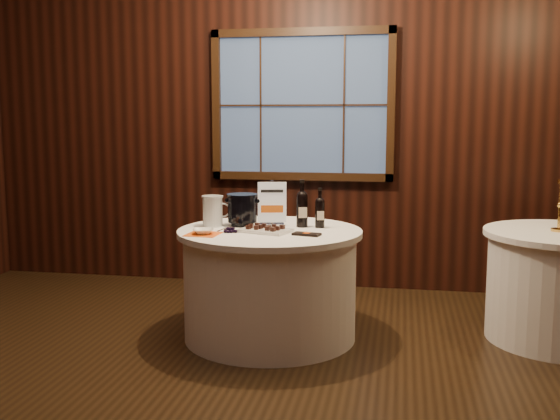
% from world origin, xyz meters
% --- Properties ---
extents(ground, '(6.00, 6.00, 0.00)m').
position_xyz_m(ground, '(0.00, 0.00, 0.00)').
color(ground, black).
rests_on(ground, ground).
extents(back_wall, '(6.00, 0.10, 3.00)m').
position_xyz_m(back_wall, '(0.00, 2.48, 1.54)').
color(back_wall, black).
rests_on(back_wall, ground).
extents(main_table, '(1.28, 1.28, 0.77)m').
position_xyz_m(main_table, '(0.00, 1.00, 0.39)').
color(main_table, white).
rests_on(main_table, ground).
extents(sign_stand, '(0.20, 0.13, 0.33)m').
position_xyz_m(sign_stand, '(-0.02, 1.15, 0.88)').
color(sign_stand, silver).
rests_on(sign_stand, main_table).
extents(port_bottle_left, '(0.08, 0.09, 0.34)m').
position_xyz_m(port_bottle_left, '(0.20, 1.15, 0.92)').
color(port_bottle_left, black).
rests_on(port_bottle_left, main_table).
extents(port_bottle_right, '(0.07, 0.08, 0.28)m').
position_xyz_m(port_bottle_right, '(0.33, 1.15, 0.89)').
color(port_bottle_right, black).
rests_on(port_bottle_right, main_table).
extents(ice_bucket, '(0.22, 0.22, 0.23)m').
position_xyz_m(ice_bucket, '(-0.23, 1.13, 0.89)').
color(ice_bucket, black).
rests_on(ice_bucket, main_table).
extents(chocolate_plate, '(0.39, 0.31, 0.05)m').
position_xyz_m(chocolate_plate, '(-0.01, 0.90, 0.79)').
color(chocolate_plate, white).
rests_on(chocolate_plate, main_table).
extents(chocolate_box, '(0.20, 0.13, 0.02)m').
position_xyz_m(chocolate_box, '(0.28, 0.83, 0.78)').
color(chocolate_box, black).
rests_on(chocolate_box, main_table).
extents(grape_bunch, '(0.15, 0.06, 0.03)m').
position_xyz_m(grape_bunch, '(-0.24, 0.83, 0.79)').
color(grape_bunch, black).
rests_on(grape_bunch, main_table).
extents(glass_pitcher, '(0.20, 0.15, 0.22)m').
position_xyz_m(glass_pitcher, '(-0.43, 1.07, 0.88)').
color(glass_pitcher, silver).
rests_on(glass_pitcher, main_table).
extents(orange_napkin, '(0.23, 0.23, 0.00)m').
position_xyz_m(orange_napkin, '(-0.40, 0.73, 0.77)').
color(orange_napkin, '#E05512').
rests_on(orange_napkin, main_table).
extents(cracker_bowl, '(0.17, 0.17, 0.03)m').
position_xyz_m(cracker_bowl, '(-0.40, 0.73, 0.79)').
color(cracker_bowl, white).
rests_on(cracker_bowl, orange_napkin).
extents(brass_candlestick, '(0.10, 0.10, 0.36)m').
position_xyz_m(brass_candlestick, '(1.95, 1.29, 0.90)').
color(brass_candlestick, gold).
rests_on(brass_candlestick, side_table).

